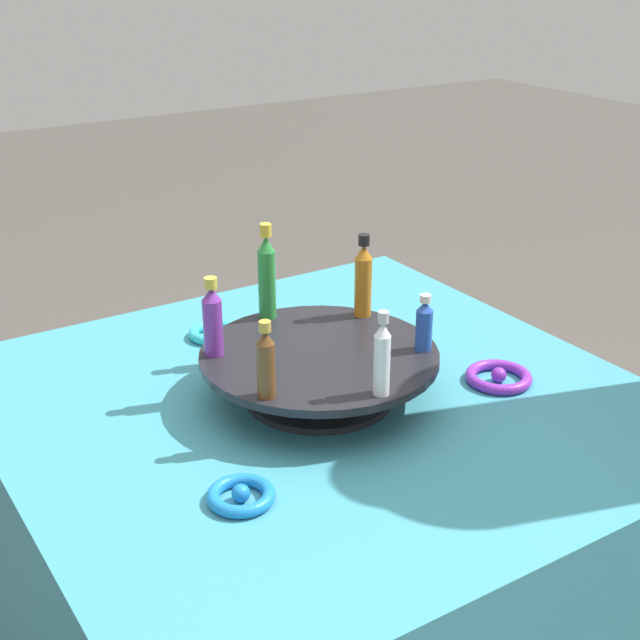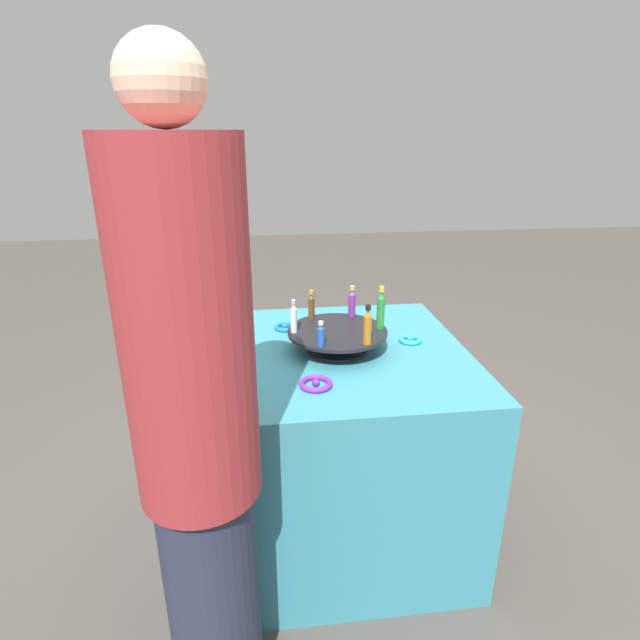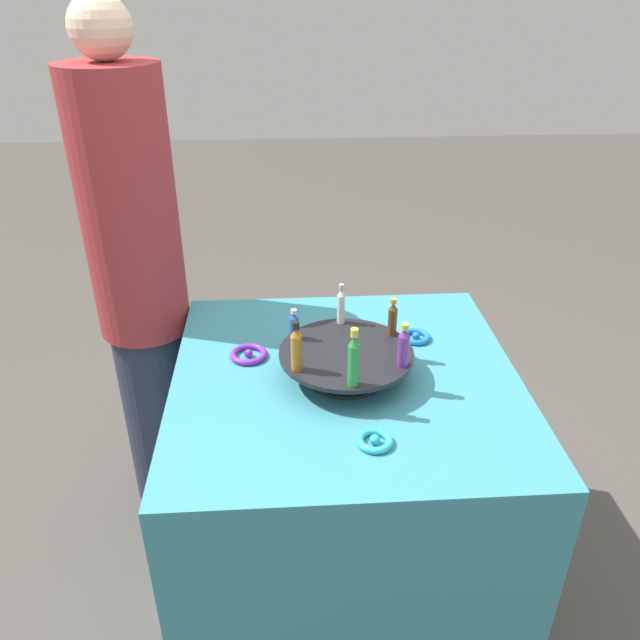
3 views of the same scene
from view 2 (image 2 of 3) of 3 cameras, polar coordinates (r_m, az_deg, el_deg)
name	(u,v)px [view 2 (image 2 of 3)]	position (r m, az deg, el deg)	size (l,w,h in m)	color
ground_plane	(335,520)	(2.19, 1.71, -21.84)	(12.00, 12.00, 0.00)	#4C4742
party_table	(336,441)	(1.95, 1.83, -13.62)	(0.91, 0.91, 0.76)	teal
display_stand	(337,337)	(1.75, 1.99, -1.96)	(0.35, 0.35, 0.07)	black
bottle_blue	(321,335)	(1.59, 0.10, -1.72)	(0.02, 0.02, 0.09)	#234CAD
bottle_amber	(368,326)	(1.61, 5.46, -0.71)	(0.03, 0.03, 0.13)	#AD6B19
bottle_green	(381,309)	(1.74, 6.95, 1.25)	(0.03, 0.03, 0.15)	#288438
bottle_purple	(352,302)	(1.85, 3.67, 2.02)	(0.03, 0.03, 0.12)	#702D93
bottle_brown	(311,305)	(1.83, -0.99, 1.68)	(0.02, 0.02, 0.11)	brown
bottle_clear	(294,318)	(1.70, -3.02, 0.29)	(0.02, 0.02, 0.12)	silver
ribbon_bow_blue	(285,327)	(1.95, -3.99, -0.79)	(0.08, 0.08, 0.02)	blue
ribbon_bow_purple	(316,384)	(1.52, -0.49, -7.28)	(0.10, 0.10, 0.02)	purple
ribbon_bow_teal	(410,339)	(1.86, 10.27, -2.21)	(0.08, 0.08, 0.02)	#2DB7CC
person_figure	(197,436)	(1.20, -13.84, -12.78)	(0.28, 0.28, 1.65)	#282D42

